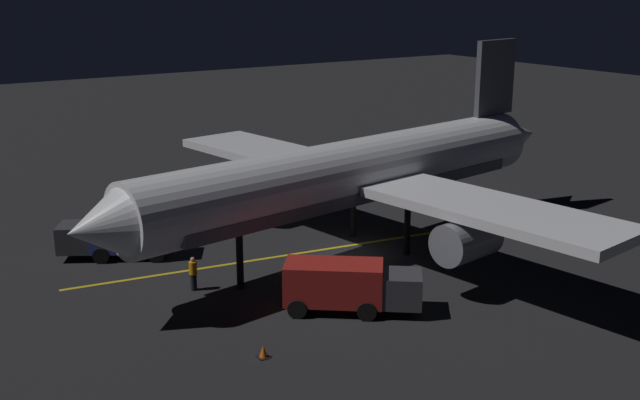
{
  "coord_description": "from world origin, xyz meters",
  "views": [
    {
      "loc": [
        -33.98,
        24.53,
        14.93
      ],
      "look_at": [
        0.0,
        2.0,
        3.5
      ],
      "focal_mm": 44.01,
      "sensor_mm": 36.0,
      "label": 1
    }
  ],
  "objects_px": {
    "catering_truck": "(347,286)",
    "ground_crew_worker": "(193,273)",
    "baggage_truck": "(120,235)",
    "traffic_cone_near_left": "(263,352)",
    "airliner": "(358,175)",
    "traffic_cone_near_right": "(384,305)"
  },
  "relations": [
    {
      "from": "traffic_cone_near_left",
      "to": "traffic_cone_near_right",
      "type": "height_order",
      "value": "same"
    },
    {
      "from": "traffic_cone_near_left",
      "to": "traffic_cone_near_right",
      "type": "distance_m",
      "value": 7.17
    },
    {
      "from": "airliner",
      "to": "traffic_cone_near_left",
      "type": "bearing_deg",
      "value": 127.65
    },
    {
      "from": "airliner",
      "to": "catering_truck",
      "type": "distance_m",
      "value": 8.95
    },
    {
      "from": "ground_crew_worker",
      "to": "traffic_cone_near_right",
      "type": "distance_m",
      "value": 9.66
    },
    {
      "from": "baggage_truck",
      "to": "catering_truck",
      "type": "relative_size",
      "value": 1.01
    },
    {
      "from": "catering_truck",
      "to": "ground_crew_worker",
      "type": "xyz_separation_m",
      "value": [
        6.33,
        4.89,
        -0.34
      ]
    },
    {
      "from": "catering_truck",
      "to": "traffic_cone_near_left",
      "type": "xyz_separation_m",
      "value": [
        -1.95,
        5.59,
        -0.98
      ]
    },
    {
      "from": "airliner",
      "to": "catering_truck",
      "type": "relative_size",
      "value": 5.47
    },
    {
      "from": "baggage_truck",
      "to": "traffic_cone_near_right",
      "type": "xyz_separation_m",
      "value": [
        -13.97,
        -7.71,
        -1.01
      ]
    },
    {
      "from": "baggage_truck",
      "to": "catering_truck",
      "type": "height_order",
      "value": "baggage_truck"
    },
    {
      "from": "traffic_cone_near_right",
      "to": "traffic_cone_near_left",
      "type": "bearing_deg",
      "value": 98.45
    },
    {
      "from": "catering_truck",
      "to": "traffic_cone_near_right",
      "type": "distance_m",
      "value": 2.0
    },
    {
      "from": "baggage_truck",
      "to": "catering_truck",
      "type": "distance_m",
      "value": 14.48
    },
    {
      "from": "ground_crew_worker",
      "to": "traffic_cone_near_left",
      "type": "distance_m",
      "value": 8.33
    },
    {
      "from": "catering_truck",
      "to": "ground_crew_worker",
      "type": "relative_size",
      "value": 3.59
    },
    {
      "from": "catering_truck",
      "to": "traffic_cone_near_right",
      "type": "bearing_deg",
      "value": -120.78
    },
    {
      "from": "baggage_truck",
      "to": "ground_crew_worker",
      "type": "distance_m",
      "value": 6.89
    },
    {
      "from": "catering_truck",
      "to": "ground_crew_worker",
      "type": "height_order",
      "value": "catering_truck"
    },
    {
      "from": "ground_crew_worker",
      "to": "baggage_truck",
      "type": "bearing_deg",
      "value": 11.06
    },
    {
      "from": "baggage_truck",
      "to": "catering_truck",
      "type": "bearing_deg",
      "value": -154.6
    },
    {
      "from": "traffic_cone_near_left",
      "to": "traffic_cone_near_right",
      "type": "bearing_deg",
      "value": -81.55
    }
  ]
}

